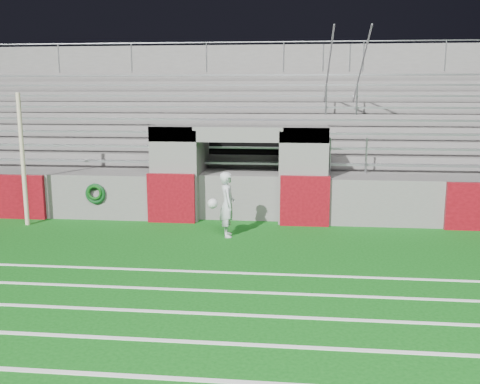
# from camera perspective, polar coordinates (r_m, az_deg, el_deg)

# --- Properties ---
(ground) EXTENTS (90.00, 90.00, 0.00)m
(ground) POSITION_cam_1_polar(r_m,az_deg,el_deg) (11.64, -1.93, -6.95)
(ground) COLOR #0D4F10
(ground) RESTS_ON ground
(field_post) EXTENTS (0.11, 0.11, 3.50)m
(field_post) POSITION_cam_1_polar(r_m,az_deg,el_deg) (15.17, -22.16, 3.18)
(field_post) COLOR beige
(field_post) RESTS_ON ground
(field_markings) EXTENTS (28.00, 8.09, 0.01)m
(field_markings) POSITION_cam_1_polar(r_m,az_deg,el_deg) (7.11, -7.84, -19.07)
(field_markings) COLOR white
(field_markings) RESTS_ON ground
(stadium_structure) EXTENTS (26.00, 8.48, 5.42)m
(stadium_structure) POSITION_cam_1_polar(r_m,az_deg,el_deg) (19.12, 1.36, 4.57)
(stadium_structure) COLOR #5B5856
(stadium_structure) RESTS_ON ground
(goalkeeper_with_ball) EXTENTS (0.71, 0.67, 1.61)m
(goalkeeper_with_ball) POSITION_cam_1_polar(r_m,az_deg,el_deg) (13.08, -1.42, -1.32)
(goalkeeper_with_ball) COLOR silver
(goalkeeper_with_ball) RESTS_ON ground
(hose_coil) EXTENTS (0.57, 0.14, 0.57)m
(hose_coil) POSITION_cam_1_polar(r_m,az_deg,el_deg) (15.21, -15.19, -0.14)
(hose_coil) COLOR #0C3E16
(hose_coil) RESTS_ON ground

